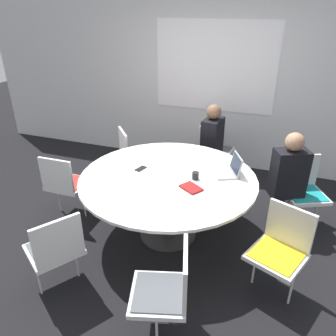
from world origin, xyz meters
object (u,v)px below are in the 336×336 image
(chair_1, at_px, (213,146))
(chair_2, at_px, (133,153))
(person_0, at_px, (289,176))
(chair_3, at_px, (65,181))
(chair_0, at_px, (303,187))
(coffee_cup, at_px, (195,176))
(person_1, at_px, (213,140))
(cell_phone, at_px, (141,169))
(laptop, at_px, (230,169))
(chair_6, at_px, (281,246))
(chair_5, at_px, (167,288))
(chair_4, at_px, (56,247))
(spiral_notebook, at_px, (191,188))

(chair_1, height_order, chair_2, same)
(person_0, bearing_deg, chair_3, -10.83)
(chair_0, xyz_separation_m, chair_2, (-2.26, 0.21, 0.00))
(chair_1, bearing_deg, coffee_cup, 13.05)
(person_1, relative_size, cell_phone, 7.77)
(chair_2, xyz_separation_m, laptop, (1.46, -0.66, 0.31))
(chair_6, distance_m, cell_phone, 1.64)
(chair_5, bearing_deg, coffee_cup, -10.09)
(person_1, xyz_separation_m, laptop, (0.41, -1.04, 0.11))
(person_0, bearing_deg, chair_6, 63.97)
(person_0, relative_size, laptop, 3.23)
(chair_3, distance_m, coffee_cup, 1.59)
(chair_3, height_order, chair_4, same)
(chair_3, bearing_deg, chair_0, 16.30)
(laptop, distance_m, coffee_cup, 0.39)
(chair_2, distance_m, chair_6, 2.48)
(chair_2, relative_size, spiral_notebook, 3.28)
(chair_1, bearing_deg, chair_5, 13.49)
(chair_0, height_order, coffee_cup, chair_0)
(chair_5, distance_m, cell_phone, 1.50)
(person_0, distance_m, spiral_notebook, 1.16)
(chair_5, distance_m, laptop, 1.53)
(laptop, bearing_deg, person_1, 176.11)
(chair_2, bearing_deg, cell_phone, -8.83)
(chair_4, bearing_deg, laptop, -8.57)
(spiral_notebook, distance_m, coffee_cup, 0.21)
(chair_6, distance_m, coffee_cup, 1.07)
(cell_phone, bearing_deg, chair_3, -171.15)
(chair_2, xyz_separation_m, cell_phone, (0.52, -0.88, 0.26))
(chair_2, distance_m, laptop, 1.63)
(chair_0, relative_size, chair_6, 1.00)
(chair_0, bearing_deg, person_0, 18.95)
(laptop, bearing_deg, person_0, 88.74)
(chair_5, bearing_deg, spiral_notebook, -9.57)
(chair_3, bearing_deg, person_1, 43.04)
(chair_0, height_order, chair_6, same)
(person_0, bearing_deg, chair_0, -161.05)
(person_1, bearing_deg, chair_1, -161.05)
(person_1, bearing_deg, coffee_cup, 11.89)
(person_1, bearing_deg, cell_phone, -15.35)
(chair_3, relative_size, chair_4, 1.00)
(chair_3, height_order, laptop, laptop)
(laptop, distance_m, cell_phone, 0.97)
(chair_0, xyz_separation_m, chair_4, (-2.04, -1.83, 0.00))
(chair_6, bearing_deg, chair_3, 14.88)
(chair_0, height_order, spiral_notebook, chair_0)
(person_0, height_order, spiral_notebook, person_0)
(chair_0, relative_size, cell_phone, 5.50)
(person_1, distance_m, cell_phone, 1.37)
(chair_4, height_order, coffee_cup, chair_4)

